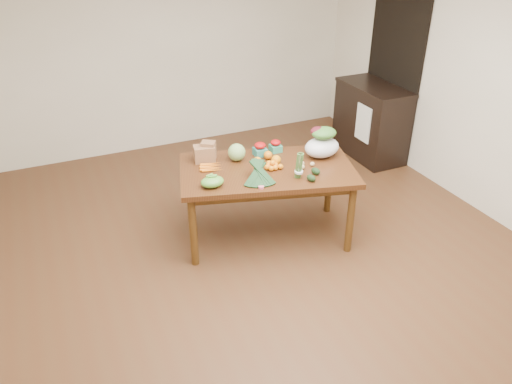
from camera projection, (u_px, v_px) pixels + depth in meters
name	position (u px, v px, depth m)	size (l,w,h in m)	color
floor	(267.00, 263.00, 4.60)	(6.00, 6.00, 0.00)	#4F301B
room_walls	(269.00, 126.00, 3.94)	(5.02, 6.02, 2.70)	white
dining_table	(267.00, 203.00, 4.82)	(1.61, 0.89, 0.75)	#482810
doorway_dark	(393.00, 74.00, 6.24)	(0.02, 1.00, 2.10)	black
cabinet	(371.00, 121.00, 6.42)	(0.52, 1.02, 0.94)	black
dish_towel	(363.00, 123.00, 6.14)	(0.02, 0.28, 0.45)	white
paper_bag	(204.00, 152.00, 4.72)	(0.26, 0.22, 0.18)	olive
cabbage	(237.00, 152.00, 4.73)	(0.17, 0.17, 0.17)	#99BA6B
strawberry_basket_a	(260.00, 150.00, 4.84)	(0.12, 0.12, 0.11)	red
strawberry_basket_b	(276.00, 147.00, 4.92)	(0.11, 0.11, 0.10)	#B80C0F
orange_a	(257.00, 161.00, 4.67)	(0.08, 0.08, 0.08)	orange
orange_b	(268.00, 155.00, 4.77)	(0.08, 0.08, 0.08)	orange
orange_c	(276.00, 160.00, 4.68)	(0.09, 0.09, 0.09)	orange
mandarin_cluster	(272.00, 164.00, 4.61)	(0.18, 0.18, 0.08)	orange
carrots	(212.00, 167.00, 4.62)	(0.22, 0.19, 0.03)	orange
snap_pea_bag	(212.00, 182.00, 4.30)	(0.21, 0.15, 0.09)	#59AC3A
kale_bunch	(259.00, 175.00, 4.34)	(0.32, 0.40, 0.16)	black
asparagus_bundle	(299.00, 165.00, 4.39)	(0.08, 0.08, 0.25)	#45803B
potato_a	(299.00, 163.00, 4.68)	(0.05, 0.04, 0.04)	#DCC27F
potato_b	(302.00, 167.00, 4.59)	(0.06, 0.05, 0.05)	tan
potato_c	(302.00, 163.00, 4.66)	(0.05, 0.05, 0.04)	tan
potato_d	(300.00, 159.00, 4.75)	(0.06, 0.05, 0.05)	#DCC17F
potato_e	(312.00, 164.00, 4.66)	(0.05, 0.04, 0.04)	#D6BB7B
avocado_a	(311.00, 178.00, 4.39)	(0.06, 0.09, 0.06)	black
avocado_b	(316.00, 171.00, 4.50)	(0.06, 0.09, 0.06)	black
salad_bag	(322.00, 144.00, 4.78)	(0.35, 0.26, 0.27)	white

